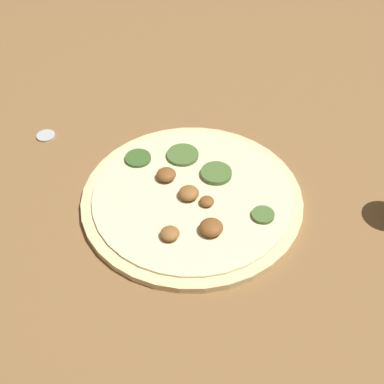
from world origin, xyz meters
The scene contains 3 objects.
ground_plane centered at (0.00, 0.00, 0.00)m, with size 3.00×3.00×0.00m, color brown.
pizza centered at (0.00, 0.00, 0.01)m, with size 0.34×0.34×0.03m.
loose_cap centered at (0.10, -0.29, 0.00)m, with size 0.03×0.03×0.01m.
Camera 1 is at (0.37, 0.45, 0.61)m, focal length 50.00 mm.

